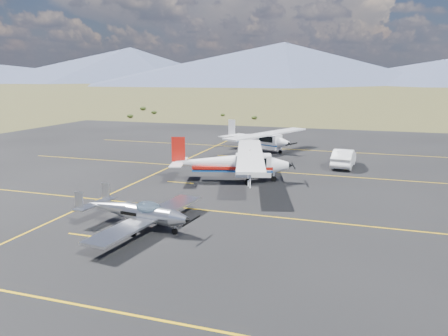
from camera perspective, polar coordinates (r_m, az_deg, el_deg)
The scene contains 6 objects.
ground at distance 23.21m, azimuth -6.35°, elevation -6.71°, with size 1600.00×1600.00×0.00m, color #383D1C.
apron at distance 29.45m, azimuth -0.73°, elevation -2.58°, with size 72.00×72.00×0.02m, color black.
aircraft_low_wing at distance 21.91m, azimuth -11.08°, elevation -5.67°, with size 5.92×8.20×1.77m.
aircraft_cessna at distance 30.90m, azimuth 1.11°, elevation 0.78°, with size 8.28×12.46×3.16m.
aircraft_plain at distance 43.77m, azimuth 4.49°, elevation 3.91°, with size 8.33×11.05×2.90m.
sedan at distance 37.35m, azimuth 15.38°, elevation 1.29°, with size 1.58×4.52×1.49m, color white.
Camera 1 is at (9.22, -19.97, 7.42)m, focal length 35.00 mm.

